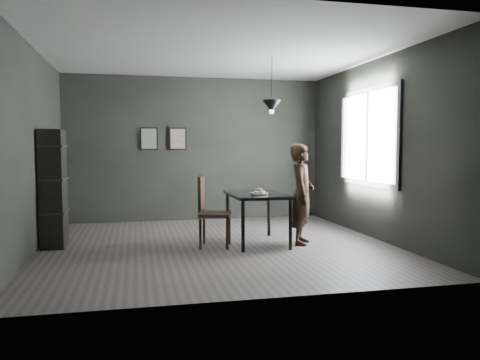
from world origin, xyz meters
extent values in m
plane|color=#332F2C|center=(0.00, 0.00, 0.00)|extent=(5.00, 5.00, 0.00)
cube|color=black|center=(0.00, 2.50, 1.40)|extent=(5.00, 0.10, 2.80)
cube|color=silver|center=(0.00, 0.00, 2.80)|extent=(5.00, 5.00, 0.02)
cube|color=white|center=(2.48, 0.20, 1.60)|extent=(0.02, 1.80, 1.40)
cube|color=black|center=(2.47, 0.20, 1.60)|extent=(0.04, 1.96, 1.56)
cube|color=black|center=(0.60, 0.00, 0.73)|extent=(0.80, 1.20, 0.04)
cylinder|color=black|center=(0.26, -0.54, 0.35)|extent=(0.05, 0.05, 0.71)
cylinder|color=black|center=(0.94, -0.54, 0.35)|extent=(0.05, 0.05, 0.71)
cylinder|color=black|center=(0.26, 0.54, 0.35)|extent=(0.05, 0.05, 0.71)
cylinder|color=black|center=(0.94, 0.54, 0.35)|extent=(0.05, 0.05, 0.71)
cylinder|color=silver|center=(0.60, -0.14, 0.76)|extent=(0.23, 0.23, 0.01)
torus|color=beige|center=(0.64, -0.12, 0.78)|extent=(0.11, 0.11, 0.04)
torus|color=beige|center=(0.58, -0.10, 0.78)|extent=(0.11, 0.11, 0.04)
torus|color=beige|center=(0.56, -0.16, 0.78)|extent=(0.11, 0.11, 0.04)
torus|color=beige|center=(0.62, -0.18, 0.78)|extent=(0.11, 0.11, 0.04)
torus|color=beige|center=(0.60, -0.14, 0.82)|extent=(0.16, 0.16, 0.05)
imported|color=black|center=(1.23, -0.19, 0.74)|extent=(0.55, 0.64, 1.49)
cube|color=black|center=(-0.05, -0.11, 0.47)|extent=(0.55, 0.55, 0.04)
cube|color=black|center=(-0.24, -0.05, 0.78)|extent=(0.16, 0.44, 0.48)
cylinder|color=black|center=(-0.28, -0.23, 0.22)|extent=(0.04, 0.04, 0.43)
cylinder|color=black|center=(0.08, -0.34, 0.22)|extent=(0.04, 0.04, 0.43)
cylinder|color=black|center=(-0.18, 0.13, 0.22)|extent=(0.04, 0.04, 0.43)
cylinder|color=black|center=(0.18, 0.02, 0.22)|extent=(0.04, 0.04, 0.43)
cube|color=black|center=(-2.32, 0.42, 0.84)|extent=(0.32, 0.56, 1.68)
cylinder|color=black|center=(0.85, 0.10, 2.42)|extent=(0.01, 0.01, 0.75)
cone|color=black|center=(0.85, 0.10, 2.05)|extent=(0.28, 0.28, 0.18)
sphere|color=#FFE0B2|center=(0.85, 0.10, 1.97)|extent=(0.07, 0.07, 0.07)
cube|color=black|center=(-0.90, 2.47, 1.60)|extent=(0.34, 0.03, 0.44)
cube|color=#395047|center=(-0.90, 2.45, 1.60)|extent=(0.28, 0.01, 0.38)
cube|color=black|center=(-0.35, 2.47, 1.60)|extent=(0.34, 0.03, 0.44)
cube|color=brown|center=(-0.35, 2.45, 1.60)|extent=(0.28, 0.01, 0.38)
camera|label=1|loc=(-1.16, -6.69, 1.43)|focal=35.00mm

